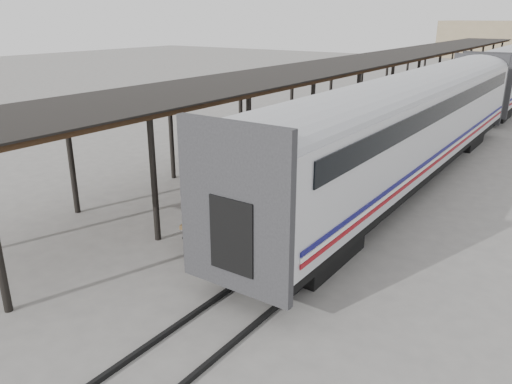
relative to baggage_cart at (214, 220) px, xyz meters
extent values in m
plane|color=slate|center=(-0.09, 0.93, -0.65)|extent=(160.00, 160.00, 0.00)
cube|color=silver|center=(3.11, 8.93, 1.95)|extent=(3.00, 24.00, 2.90)
cube|color=#28282B|center=(3.11, -2.97, 1.95)|extent=(3.04, 0.22, 3.50)
cube|color=black|center=(1.59, 8.93, 2.85)|extent=(0.04, 22.08, 0.65)
cube|color=black|center=(3.11, 8.93, 0.25)|extent=(2.55, 23.04, 0.50)
cube|color=#28282B|center=(3.11, 23.03, 1.95)|extent=(3.04, 0.22, 3.50)
cube|color=black|center=(1.59, 34.93, 2.85)|extent=(0.04, 22.08, 0.65)
cube|color=black|center=(1.86, 0.43, 1.50)|extent=(0.50, 1.70, 2.00)
imported|color=white|center=(1.86, 0.43, 1.36)|extent=(0.72, 0.89, 1.72)
cube|color=brown|center=(1.46, 0.28, 0.75)|extent=(0.57, 0.25, 0.42)
cube|color=#422B19|center=(-3.49, 24.93, 3.35)|extent=(4.60, 64.00, 0.18)
cube|color=black|center=(-3.49, 24.93, 3.47)|extent=(4.90, 64.30, 0.06)
cylinder|color=black|center=(-5.54, 24.93, 1.35)|extent=(0.20, 0.20, 4.00)
cylinder|color=black|center=(-5.54, 55.93, 1.35)|extent=(0.20, 0.20, 4.00)
cylinder|color=black|center=(-1.44, 24.93, 1.35)|extent=(0.20, 0.20, 4.00)
cylinder|color=black|center=(-1.44, 55.93, 1.35)|extent=(0.20, 0.20, 4.00)
cube|color=black|center=(2.39, 34.93, -0.59)|extent=(0.10, 150.00, 0.12)
cube|color=tan|center=(-10.09, 82.93, 2.35)|extent=(12.00, 8.00, 6.00)
cube|color=brown|center=(0.00, 0.00, 0.15)|extent=(1.94, 2.67, 0.12)
cube|color=black|center=(0.00, 0.00, -0.20)|extent=(1.82, 2.54, 0.06)
cylinder|color=black|center=(-0.18, -1.06, -0.45)|extent=(0.20, 0.40, 0.40)
cylinder|color=black|center=(0.77, -0.74, -0.45)|extent=(0.20, 0.40, 0.40)
cylinder|color=black|center=(-0.77, 0.74, -0.45)|extent=(0.20, 0.40, 0.40)
cylinder|color=black|center=(0.18, 1.06, -0.45)|extent=(0.20, 0.40, 0.40)
cube|color=#333335|center=(-0.43, 0.46, 0.31)|extent=(0.66, 0.53, 0.20)
cube|color=brown|center=(0.03, 0.74, 0.31)|extent=(0.61, 0.46, 0.21)
cube|color=black|center=(-0.31, -0.01, 0.34)|extent=(0.78, 0.71, 0.26)
cube|color=#414328|center=(0.19, 0.13, 0.30)|extent=(0.52, 0.41, 0.17)
cube|color=#513120|center=(-0.32, 0.43, 0.53)|extent=(0.65, 0.56, 0.20)
cube|color=brown|center=(-0.27, 0.02, 0.55)|extent=(0.60, 0.55, 0.19)
cube|color=maroon|center=(-2.61, 14.67, -0.11)|extent=(0.95, 1.51, 0.88)
cube|color=maroon|center=(-2.59, 15.06, 0.48)|extent=(0.86, 0.63, 0.34)
cylinder|color=black|center=(-3.03, 14.15, -0.47)|extent=(0.13, 0.36, 0.35)
cylinder|color=black|center=(-2.24, 14.11, -0.47)|extent=(0.13, 0.36, 0.35)
cylinder|color=black|center=(-2.98, 15.23, -0.47)|extent=(0.13, 0.36, 0.35)
cylinder|color=black|center=(-2.19, 15.19, -0.47)|extent=(0.13, 0.36, 0.35)
imported|color=navy|center=(0.25, -0.65, 1.07)|extent=(0.47, 0.66, 1.71)
imported|color=black|center=(-1.92, 14.94, 0.32)|extent=(1.22, 0.90, 1.93)
camera|label=1|loc=(9.44, -11.19, 6.09)|focal=35.00mm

